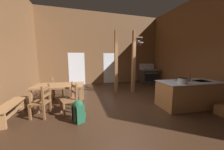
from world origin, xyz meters
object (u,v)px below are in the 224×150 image
(backpack, at_px, (78,110))
(bottle_tall_on_counter, at_px, (189,78))
(bench_along_left_wall, at_px, (11,108))
(step_stool, at_px, (223,109))
(stockpot_on_counter, at_px, (183,81))
(kitchen_island, at_px, (189,94))
(ladderback_chair_near_window, at_px, (70,99))
(dining_table, at_px, (59,87))
(ladderback_chair_at_table_end, at_px, (42,102))
(ladderback_chair_by_post, at_px, (57,87))
(mixing_bowl_on_counter, at_px, (178,80))
(stove_range, at_px, (149,76))

(backpack, bearing_deg, bottle_tall_on_counter, -0.41)
(bench_along_left_wall, distance_m, backpack, 1.97)
(step_stool, distance_m, stockpot_on_counter, 1.40)
(kitchen_island, distance_m, ladderback_chair_near_window, 4.06)
(stockpot_on_counter, bearing_deg, bench_along_left_wall, 169.64)
(dining_table, bearing_deg, bottle_tall_on_counter, -18.44)
(ladderback_chair_at_table_end, bearing_deg, stockpot_on_counter, -10.48)
(ladderback_chair_by_post, distance_m, bottle_tall_on_counter, 5.19)
(ladderback_chair_at_table_end, height_order, bench_along_left_wall, ladderback_chair_at_table_end)
(bench_along_left_wall, height_order, mixing_bowl_on_counter, mixing_bowl_on_counter)
(step_stool, height_order, ladderback_chair_near_window, ladderback_chair_near_window)
(dining_table, bearing_deg, step_stool, -25.07)
(backpack, relative_size, bottle_tall_on_counter, 1.71)
(step_stool, relative_size, ladderback_chair_near_window, 0.39)
(step_stool, relative_size, ladderback_chair_by_post, 0.39)
(ladderback_chair_by_post, bearing_deg, kitchen_island, -26.07)
(step_stool, bearing_deg, mixing_bowl_on_counter, 128.72)
(ladderback_chair_by_post, bearing_deg, ladderback_chair_near_window, -68.30)
(kitchen_island, xyz_separation_m, ladderback_chair_at_table_end, (-4.78, 0.58, 0.00))
(dining_table, bearing_deg, kitchen_island, -18.16)
(step_stool, bearing_deg, stockpot_on_counter, 147.53)
(ladderback_chair_near_window, height_order, backpack, ladderback_chair_near_window)
(ladderback_chair_by_post, xyz_separation_m, ladderback_chair_at_table_end, (-0.11, -1.70, 0.00))
(stove_range, distance_m, dining_table, 6.07)
(stockpot_on_counter, bearing_deg, step_stool, -32.47)
(bottle_tall_on_counter, bearing_deg, stockpot_on_counter, -158.60)
(dining_table, height_order, ladderback_chair_near_window, ladderback_chair_near_window)
(mixing_bowl_on_counter, bearing_deg, dining_table, 162.20)
(kitchen_island, xyz_separation_m, mixing_bowl_on_counter, (-0.36, 0.15, 0.49))
(stove_range, relative_size, ladderback_chair_at_table_end, 1.39)
(ladderback_chair_at_table_end, distance_m, bottle_tall_on_counter, 4.80)
(kitchen_island, height_order, bench_along_left_wall, kitchen_island)
(step_stool, bearing_deg, dining_table, 154.93)
(dining_table, distance_m, bench_along_left_wall, 1.43)
(bench_along_left_wall, bearing_deg, kitchen_island, -7.35)
(bottle_tall_on_counter, bearing_deg, ladderback_chair_near_window, 171.07)
(ladderback_chair_near_window, xyz_separation_m, bench_along_left_wall, (-1.60, 0.11, -0.15))
(stockpot_on_counter, bearing_deg, ladderback_chair_near_window, 166.72)
(bench_along_left_wall, distance_m, bottle_tall_on_counter, 5.65)
(stove_range, distance_m, backpack, 6.29)
(step_stool, relative_size, ladderback_chair_at_table_end, 0.39)
(step_stool, xyz_separation_m, bottle_tall_on_counter, (-0.46, 0.80, 0.87))
(ladderback_chair_near_window, height_order, mixing_bowl_on_counter, mixing_bowl_on_counter)
(ladderback_chair_near_window, xyz_separation_m, bottle_tall_on_counter, (3.95, -0.62, 0.59))
(step_stool, xyz_separation_m, mixing_bowl_on_counter, (-0.77, 0.96, 0.77))
(kitchen_island, bearing_deg, stockpot_on_counter, -159.99)
(ladderback_chair_near_window, height_order, stockpot_on_counter, stockpot_on_counter)
(ladderback_chair_near_window, bearing_deg, bench_along_left_wall, 176.09)
(mixing_bowl_on_counter, bearing_deg, ladderback_chair_near_window, 172.69)
(bench_along_left_wall, bearing_deg, step_stool, -14.30)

